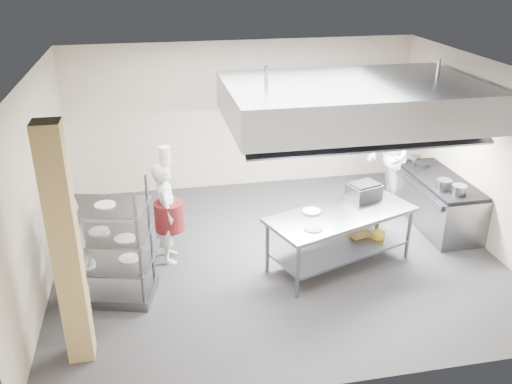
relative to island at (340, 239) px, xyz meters
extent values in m
plane|color=#303033|center=(-0.90, 0.50, -0.46)|extent=(7.00, 7.00, 0.00)
plane|color=silver|center=(-0.90, 0.50, 2.54)|extent=(7.00, 7.00, 0.00)
plane|color=#B7A691|center=(-0.90, 3.50, 1.04)|extent=(7.00, 0.00, 7.00)
plane|color=#B7A691|center=(-4.40, 0.50, 1.04)|extent=(0.00, 6.00, 6.00)
plane|color=#B7A691|center=(2.60, 0.50, 1.04)|extent=(0.00, 6.00, 6.00)
cube|color=tan|center=(-3.80, -1.40, 1.04)|extent=(0.30, 0.30, 3.00)
cube|color=gray|center=(0.40, 0.90, 1.94)|extent=(4.00, 2.50, 0.60)
cube|color=white|center=(-0.50, 0.90, 1.62)|extent=(1.60, 0.12, 0.04)
cube|color=white|center=(1.30, 0.90, 1.62)|extent=(1.60, 0.12, 0.04)
cube|color=gray|center=(0.90, 3.34, 1.04)|extent=(1.50, 0.28, 0.04)
cube|color=gray|center=(0.00, 0.00, 0.42)|extent=(2.51, 1.70, 0.06)
cube|color=slate|center=(0.00, 0.00, -0.16)|extent=(2.31, 1.55, 0.04)
cube|color=gray|center=(2.18, 1.00, -0.04)|extent=(0.80, 2.00, 0.84)
cube|color=black|center=(2.18, 1.00, 0.41)|extent=(0.78, 1.96, 0.06)
imported|color=white|center=(-2.62, 0.69, 0.37)|extent=(0.41, 0.61, 1.66)
imported|color=silver|center=(1.62, 1.95, 0.53)|extent=(0.91, 1.08, 1.98)
imported|color=white|center=(-3.90, -0.38, 0.41)|extent=(0.72, 1.10, 1.74)
cube|color=slate|center=(0.53, 0.45, 0.57)|extent=(0.57, 0.50, 0.24)
cube|color=olive|center=(0.43, 0.26, -0.07)|extent=(0.32, 0.26, 0.12)
cylinder|color=gray|center=(1.99, 0.54, 0.53)|extent=(0.25, 0.25, 0.17)
cylinder|color=white|center=(-3.49, -0.21, 0.12)|extent=(0.28, 0.28, 0.05)
camera|label=1|loc=(-2.73, -7.01, 4.14)|focal=38.00mm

